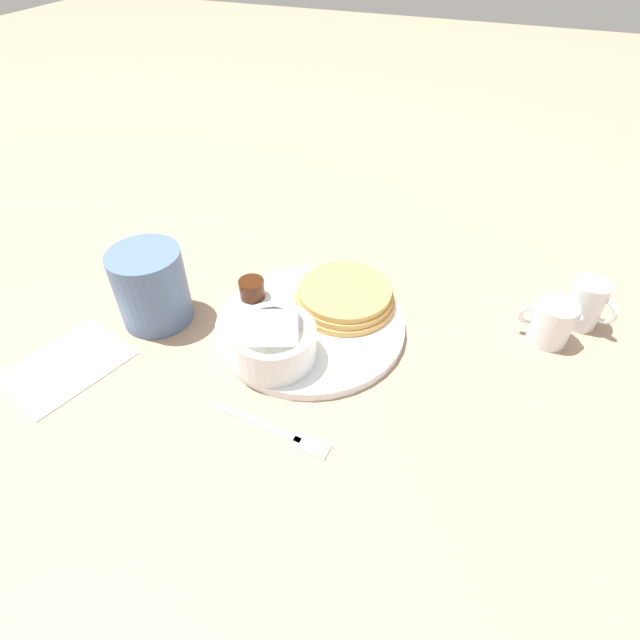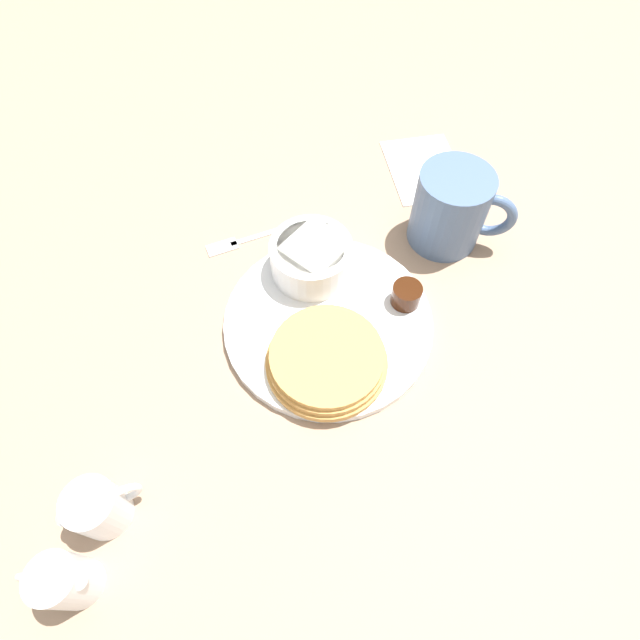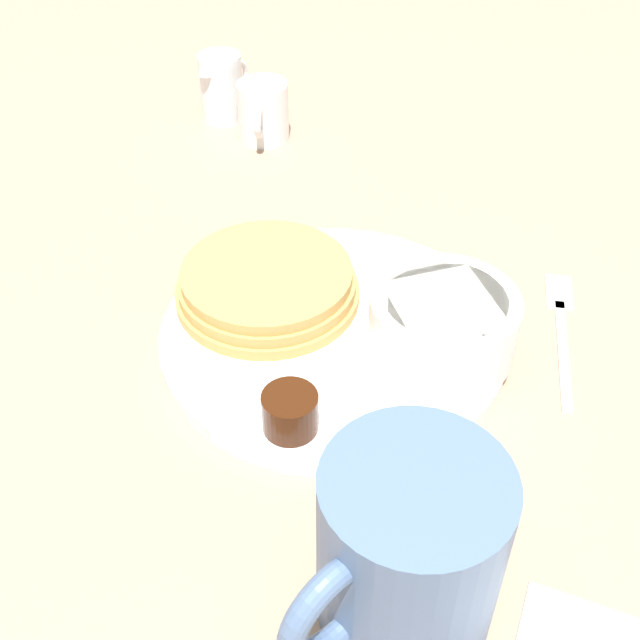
{
  "view_description": "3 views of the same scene",
  "coord_description": "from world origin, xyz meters",
  "px_view_note": "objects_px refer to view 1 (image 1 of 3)",
  "views": [
    {
      "loc": [
        -0.45,
        -0.19,
        0.45
      ],
      "look_at": [
        -0.01,
        -0.02,
        0.03
      ],
      "focal_mm": 28.0,
      "sensor_mm": 36.0,
      "label": 1
    },
    {
      "loc": [
        0.27,
        -0.15,
        0.52
      ],
      "look_at": [
        0.01,
        -0.02,
        0.04
      ],
      "focal_mm": 28.0,
      "sensor_mm": 36.0,
      "label": 2
    },
    {
      "loc": [
        -0.03,
        0.43,
        0.4
      ],
      "look_at": [
        0.01,
        0.01,
        0.03
      ],
      "focal_mm": 45.0,
      "sensor_mm": 36.0,
      "label": 3
    }
  ],
  "objects_px": {
    "plate": "(310,325)",
    "coffee_mug": "(151,285)",
    "bowl": "(274,342)",
    "creamer_pitcher_near": "(552,322)",
    "creamer_pitcher_far": "(586,303)",
    "fork": "(281,433)"
  },
  "relations": [
    {
      "from": "bowl",
      "to": "creamer_pitcher_far",
      "type": "xyz_separation_m",
      "value": [
        0.21,
        -0.35,
        -0.0
      ]
    },
    {
      "from": "plate",
      "to": "coffee_mug",
      "type": "xyz_separation_m",
      "value": [
        -0.05,
        0.2,
        0.05
      ]
    },
    {
      "from": "bowl",
      "to": "creamer_pitcher_near",
      "type": "height_order",
      "value": "creamer_pitcher_near"
    },
    {
      "from": "bowl",
      "to": "creamer_pitcher_near",
      "type": "bearing_deg",
      "value": -61.71
    },
    {
      "from": "plate",
      "to": "creamer_pitcher_near",
      "type": "distance_m",
      "value": 0.31
    },
    {
      "from": "coffee_mug",
      "to": "creamer_pitcher_near",
      "type": "distance_m",
      "value": 0.52
    },
    {
      "from": "bowl",
      "to": "coffee_mug",
      "type": "height_order",
      "value": "coffee_mug"
    },
    {
      "from": "plate",
      "to": "creamer_pitcher_near",
      "type": "height_order",
      "value": "creamer_pitcher_near"
    },
    {
      "from": "coffee_mug",
      "to": "creamer_pitcher_near",
      "type": "relative_size",
      "value": 1.51
    },
    {
      "from": "creamer_pitcher_near",
      "to": "fork",
      "type": "xyz_separation_m",
      "value": [
        -0.26,
        0.26,
        -0.03
      ]
    },
    {
      "from": "plate",
      "to": "coffee_mug",
      "type": "height_order",
      "value": "coffee_mug"
    },
    {
      "from": "bowl",
      "to": "coffee_mug",
      "type": "xyz_separation_m",
      "value": [
        0.02,
        0.19,
        0.01
      ]
    },
    {
      "from": "creamer_pitcher_far",
      "to": "fork",
      "type": "distance_m",
      "value": 0.43
    },
    {
      "from": "plate",
      "to": "creamer_pitcher_far",
      "type": "distance_m",
      "value": 0.36
    },
    {
      "from": "plate",
      "to": "fork",
      "type": "height_order",
      "value": "plate"
    },
    {
      "from": "bowl",
      "to": "coffee_mug",
      "type": "bearing_deg",
      "value": 82.45
    },
    {
      "from": "bowl",
      "to": "creamer_pitcher_far",
      "type": "height_order",
      "value": "creamer_pitcher_far"
    },
    {
      "from": "plate",
      "to": "creamer_pitcher_far",
      "type": "bearing_deg",
      "value": -67.28
    },
    {
      "from": "creamer_pitcher_far",
      "to": "fork",
      "type": "relative_size",
      "value": 0.46
    },
    {
      "from": "creamer_pitcher_near",
      "to": "bowl",
      "type": "bearing_deg",
      "value": 118.29
    },
    {
      "from": "coffee_mug",
      "to": "fork",
      "type": "bearing_deg",
      "value": -116.36
    },
    {
      "from": "creamer_pitcher_far",
      "to": "coffee_mug",
      "type": "bearing_deg",
      "value": 109.46
    }
  ]
}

